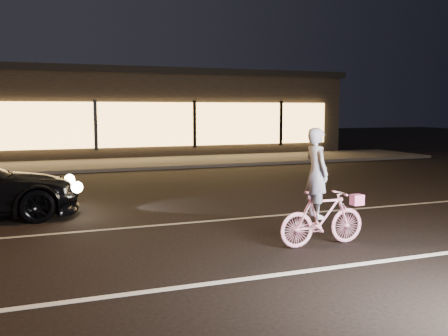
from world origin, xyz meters
name	(u,v)px	position (x,y,z in m)	size (l,w,h in m)	color
ground	(202,251)	(0.00, 0.00, 0.00)	(90.00, 90.00, 0.00)	black
lane_stripe_near	(237,280)	(0.00, -1.50, 0.00)	(60.00, 0.12, 0.01)	silver
lane_stripe_far	(171,224)	(0.00, 2.00, 0.00)	(60.00, 0.10, 0.01)	gray
sidewalk	(102,165)	(0.00, 13.00, 0.06)	(30.00, 4.00, 0.12)	#383533
storefront	(86,112)	(0.00, 18.97, 2.15)	(25.40, 8.42, 4.20)	black
cyclist	(321,204)	(1.95, -0.41, 0.70)	(1.57, 0.54, 1.98)	#FF3F81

